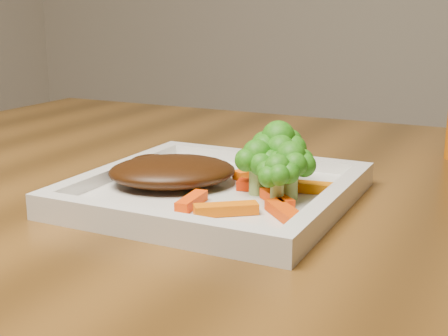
% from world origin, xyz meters
% --- Properties ---
extents(plate, '(0.27, 0.27, 0.01)m').
position_xyz_m(plate, '(-0.09, 0.11, 0.76)').
color(plate, silver).
rests_on(plate, dining_table).
extents(steak, '(0.17, 0.17, 0.03)m').
position_xyz_m(steak, '(-0.14, 0.10, 0.78)').
color(steak, '#391B08').
rests_on(steak, plate).
extents(broccoli_0, '(0.07, 0.07, 0.07)m').
position_xyz_m(broccoli_0, '(-0.03, 0.15, 0.80)').
color(broccoli_0, '#1A5F0F').
rests_on(broccoli_0, plate).
extents(broccoli_1, '(0.06, 0.06, 0.06)m').
position_xyz_m(broccoli_1, '(-0.00, 0.11, 0.79)').
color(broccoli_1, '#156D12').
rests_on(broccoli_1, plate).
extents(broccoli_2, '(0.06, 0.06, 0.06)m').
position_xyz_m(broccoli_2, '(-0.01, 0.08, 0.79)').
color(broccoli_2, '#277513').
rests_on(broccoli_2, plate).
extents(broccoli_3, '(0.06, 0.06, 0.06)m').
position_xyz_m(broccoli_3, '(-0.04, 0.11, 0.79)').
color(broccoli_3, '#296A11').
rests_on(broccoli_3, plate).
extents(carrot_0, '(0.06, 0.05, 0.01)m').
position_xyz_m(carrot_0, '(-0.04, 0.04, 0.77)').
color(carrot_0, '#E56203').
rests_on(carrot_0, plate).
extents(carrot_1, '(0.05, 0.05, 0.01)m').
position_xyz_m(carrot_1, '(0.01, 0.05, 0.77)').
color(carrot_1, '#D33A03').
rests_on(carrot_1, plate).
extents(carrot_2, '(0.02, 0.05, 0.01)m').
position_xyz_m(carrot_2, '(-0.08, 0.04, 0.77)').
color(carrot_2, '#F73E04').
rests_on(carrot_2, plate).
extents(carrot_3, '(0.07, 0.03, 0.01)m').
position_xyz_m(carrot_3, '(0.01, 0.14, 0.77)').
color(carrot_3, '#D76B03').
rests_on(carrot_3, plate).
extents(carrot_4, '(0.04, 0.06, 0.01)m').
position_xyz_m(carrot_4, '(-0.07, 0.17, 0.77)').
color(carrot_4, '#FE5904').
rests_on(carrot_4, plate).
extents(carrot_5, '(0.05, 0.04, 0.01)m').
position_xyz_m(carrot_5, '(-0.01, 0.09, 0.77)').
color(carrot_5, '#FF3D04').
rests_on(carrot_5, plate).
extents(carrot_6, '(0.07, 0.03, 0.01)m').
position_xyz_m(carrot_6, '(-0.03, 0.13, 0.77)').
color(carrot_6, red).
rests_on(carrot_6, plate).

